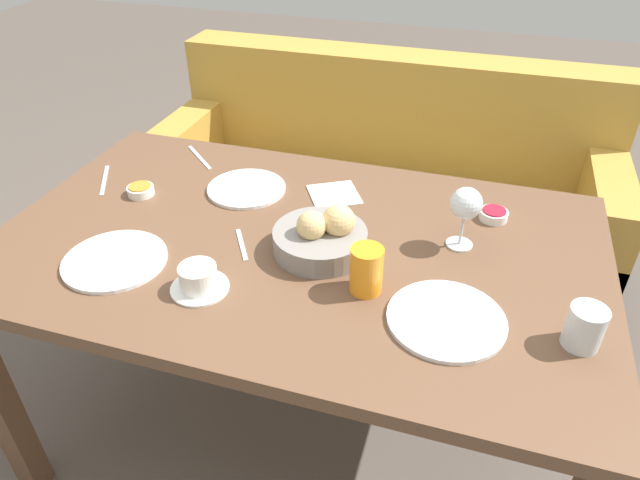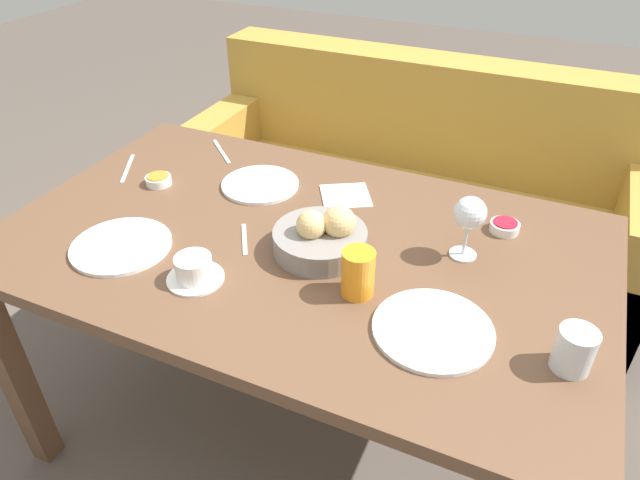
# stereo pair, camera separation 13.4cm
# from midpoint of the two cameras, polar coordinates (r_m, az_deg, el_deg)

# --- Properties ---
(ground_plane) EXTENTS (10.00, 10.00, 0.00)m
(ground_plane) POSITION_cam_midpoint_polar(r_m,az_deg,el_deg) (1.92, -3.92, -18.73)
(ground_plane) COLOR #564C44
(dining_table) EXTENTS (1.47, 0.89, 0.75)m
(dining_table) POSITION_cam_midpoint_polar(r_m,az_deg,el_deg) (1.45, -4.93, -3.20)
(dining_table) COLOR brown
(dining_table) RESTS_ON ground_plane
(couch) EXTENTS (1.80, 0.70, 0.86)m
(couch) POSITION_cam_midpoint_polar(r_m,az_deg,el_deg) (2.43, 4.51, 4.16)
(couch) COLOR #B28938
(couch) RESTS_ON ground_plane
(bread_basket) EXTENTS (0.22, 0.22, 0.12)m
(bread_basket) POSITION_cam_midpoint_polar(r_m,az_deg,el_deg) (1.33, -2.72, 0.21)
(bread_basket) COLOR gray
(bread_basket) RESTS_ON dining_table
(plate_near_left) EXTENTS (0.24, 0.24, 0.01)m
(plate_near_left) POSITION_cam_midpoint_polar(r_m,az_deg,el_deg) (1.42, -22.40, -2.00)
(plate_near_left) COLOR white
(plate_near_left) RESTS_ON dining_table
(plate_near_right) EXTENTS (0.24, 0.24, 0.01)m
(plate_near_right) POSITION_cam_midpoint_polar(r_m,az_deg,el_deg) (1.18, 9.33, -7.98)
(plate_near_right) COLOR white
(plate_near_right) RESTS_ON dining_table
(plate_far_center) EXTENTS (0.22, 0.22, 0.01)m
(plate_far_center) POSITION_cam_midpoint_polar(r_m,az_deg,el_deg) (1.62, -9.74, 5.02)
(plate_far_center) COLOR white
(plate_far_center) RESTS_ON dining_table
(juice_glass) EXTENTS (0.07, 0.07, 0.11)m
(juice_glass) POSITION_cam_midpoint_polar(r_m,az_deg,el_deg) (1.21, 1.50, -3.12)
(juice_glass) COLOR orange
(juice_glass) RESTS_ON dining_table
(water_tumbler) EXTENTS (0.07, 0.07, 0.09)m
(water_tumbler) POSITION_cam_midpoint_polar(r_m,az_deg,el_deg) (1.17, 22.03, -8.23)
(water_tumbler) COLOR silver
(water_tumbler) RESTS_ON dining_table
(wine_glass) EXTENTS (0.08, 0.08, 0.16)m
(wine_glass) POSITION_cam_midpoint_polar(r_m,az_deg,el_deg) (1.34, 11.62, 3.31)
(wine_glass) COLOR silver
(wine_glass) RESTS_ON dining_table
(coffee_cup) EXTENTS (0.13, 0.13, 0.06)m
(coffee_cup) POSITION_cam_midpoint_polar(r_m,az_deg,el_deg) (1.27, -15.03, -3.94)
(coffee_cup) COLOR white
(coffee_cup) RESTS_ON dining_table
(jam_bowl_berry) EXTENTS (0.07, 0.07, 0.03)m
(jam_bowl_berry) POSITION_cam_midpoint_polar(r_m,az_deg,el_deg) (1.51, 14.59, 2.39)
(jam_bowl_berry) COLOR white
(jam_bowl_berry) RESTS_ON dining_table
(jam_bowl_honey) EXTENTS (0.07, 0.07, 0.03)m
(jam_bowl_honey) POSITION_cam_midpoint_polar(r_m,az_deg,el_deg) (1.66, -19.74, 4.63)
(jam_bowl_honey) COLOR white
(jam_bowl_honey) RESTS_ON dining_table
(fork_silver) EXTENTS (0.10, 0.16, 0.00)m
(fork_silver) POSITION_cam_midpoint_polar(r_m,az_deg,el_deg) (1.78, -22.81, 5.48)
(fork_silver) COLOR #B7B7BC
(fork_silver) RESTS_ON dining_table
(knife_silver) EXTENTS (0.14, 0.13, 0.00)m
(knife_silver) POSITION_cam_midpoint_polar(r_m,az_deg,el_deg) (1.82, -14.06, 7.98)
(knife_silver) COLOR #B7B7BC
(knife_silver) RESTS_ON dining_table
(spoon_coffee) EXTENTS (0.08, 0.12, 0.00)m
(spoon_coffee) POSITION_cam_midpoint_polar(r_m,az_deg,el_deg) (1.40, -10.57, -0.54)
(spoon_coffee) COLOR #B7B7BC
(spoon_coffee) RESTS_ON dining_table
(napkin) EXTENTS (0.18, 0.18, 0.00)m
(napkin) POSITION_cam_midpoint_polar(r_m,az_deg,el_deg) (1.57, -1.01, 4.48)
(napkin) COLOR silver
(napkin) RESTS_ON dining_table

